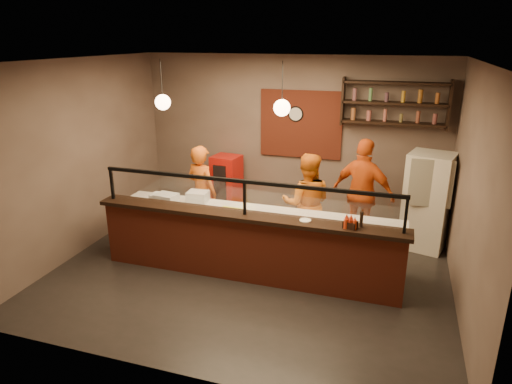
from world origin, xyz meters
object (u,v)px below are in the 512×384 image
(wall_clock, at_px, (296,114))
(red_cooler, at_px, (227,185))
(cook_mid, at_px, (307,204))
(pizza_dough, at_px, (242,208))
(fridge, at_px, (427,201))
(pepper_mill, at_px, (361,219))
(cook_left, at_px, (202,192))
(cook_right, at_px, (363,193))
(condiment_caddy, at_px, (350,225))

(wall_clock, height_order, red_cooler, wall_clock)
(wall_clock, xyz_separation_m, cook_mid, (0.57, -1.55, -1.23))
(cook_mid, bearing_deg, pizza_dough, 22.46)
(fridge, xyz_separation_m, pepper_mill, (-0.94, -1.96, 0.33))
(cook_left, bearing_deg, cook_right, -149.68)
(wall_clock, bearing_deg, cook_right, -34.19)
(fridge, relative_size, condiment_caddy, 9.61)
(fridge, xyz_separation_m, pizza_dough, (-2.86, -1.41, 0.06))
(cook_left, relative_size, red_cooler, 1.39)
(condiment_caddy, bearing_deg, pizza_dough, 160.15)
(red_cooler, bearing_deg, wall_clock, 21.02)
(wall_clock, xyz_separation_m, pepper_mill, (1.56, -2.71, -0.93))
(wall_clock, distance_m, cook_mid, 2.06)
(cook_mid, xyz_separation_m, cook_right, (0.87, 0.58, 0.09))
(fridge, bearing_deg, pizza_dough, -139.03)
(fridge, bearing_deg, cook_left, -153.94)
(pepper_mill, bearing_deg, wall_clock, 119.87)
(red_cooler, distance_m, pizza_dough, 2.11)
(wall_clock, height_order, condiment_caddy, wall_clock)
(red_cooler, height_order, pizza_dough, red_cooler)
(wall_clock, xyz_separation_m, fridge, (2.50, -0.75, -1.26))
(cook_right, relative_size, pizza_dough, 4.00)
(cook_mid, height_order, red_cooler, cook_mid)
(wall_clock, distance_m, condiment_caddy, 3.30)
(cook_left, bearing_deg, cook_mid, -161.66)
(pizza_dough, bearing_deg, wall_clock, 80.65)
(wall_clock, bearing_deg, cook_mid, -69.74)
(red_cooler, relative_size, pepper_mill, 5.69)
(wall_clock, height_order, cook_mid, wall_clock)
(pizza_dough, xyz_separation_m, pepper_mill, (1.91, -0.55, 0.26))
(fridge, bearing_deg, cook_mid, -142.70)
(red_cooler, xyz_separation_m, condiment_caddy, (2.76, -2.49, 0.49))
(wall_clock, height_order, pepper_mill, wall_clock)
(cook_mid, bearing_deg, red_cooler, -43.80)
(fridge, height_order, pepper_mill, fridge)
(red_cooler, bearing_deg, pepper_mill, -31.70)
(wall_clock, height_order, cook_right, wall_clock)
(cook_right, height_order, red_cooler, cook_right)
(wall_clock, bearing_deg, cook_left, -131.40)
(fridge, xyz_separation_m, red_cooler, (-3.84, 0.44, -0.22))
(cook_left, relative_size, pizza_dough, 3.61)
(cook_right, height_order, pepper_mill, cook_right)
(cook_left, height_order, cook_mid, cook_mid)
(cook_left, xyz_separation_m, pepper_mill, (2.90, -1.19, 0.31))
(cook_right, distance_m, fridge, 1.09)
(cook_mid, relative_size, condiment_caddy, 9.88)
(cook_mid, xyz_separation_m, pepper_mill, (0.98, -1.16, 0.30))
(cook_left, xyz_separation_m, cook_right, (2.78, 0.55, 0.09))
(cook_left, relative_size, cook_mid, 0.99)
(cook_left, height_order, condiment_caddy, cook_left)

